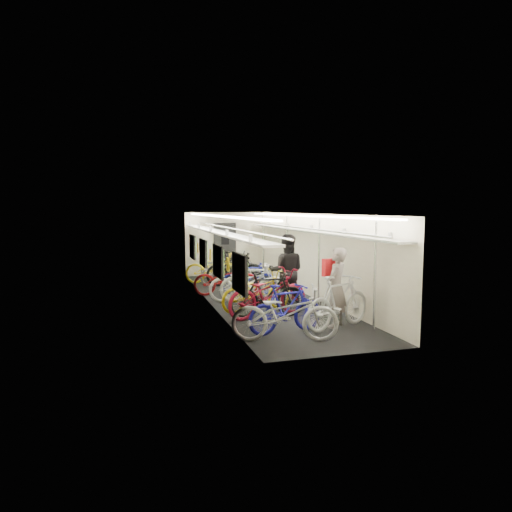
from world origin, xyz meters
TOP-DOWN VIEW (x-y plane):
  - train_car_shell at (-0.36, 0.71)m, footprint 10.00×10.00m
  - bicycle_0 at (-0.75, -3.93)m, footprint 2.18×1.27m
  - bicycle_1 at (-0.53, -3.39)m, footprint 1.76×0.77m
  - bicycle_2 at (-0.46, -1.95)m, footprint 2.29×1.33m
  - bicycle_3 at (-0.49, -2.01)m, footprint 1.86×0.55m
  - bicycle_4 at (-0.55, -1.30)m, footprint 2.04×1.09m
  - bicycle_5 at (-0.33, -0.22)m, footprint 1.90×0.93m
  - bicycle_6 at (-0.54, -0.15)m, footprint 2.11×1.23m
  - bicycle_7 at (-0.17, 0.87)m, footprint 1.71×0.87m
  - bicycle_8 at (-0.83, 0.94)m, footprint 2.01×1.03m
  - bicycle_9 at (-0.21, 2.36)m, footprint 1.99×0.98m
  - bicycle_10 at (-0.73, 3.29)m, footprint 2.05×0.90m
  - bicycle_11 at (0.66, -3.35)m, footprint 1.98×1.27m
  - bicycle_12 at (-0.44, 2.77)m, footprint 1.85×0.85m
  - bicycle_14 at (-0.15, 3.59)m, footprint 2.13×1.30m
  - passenger_near at (0.67, -3.22)m, footprint 0.74×0.73m
  - passenger_mid at (0.28, -1.17)m, footprint 1.12×1.00m
  - backpack at (0.54, -3.09)m, footprint 0.28×0.18m

SIDE VIEW (x-z plane):
  - bicycle_12 at x=-0.44m, z-range 0.00..0.94m
  - bicycle_7 at x=-0.17m, z-range 0.00..0.99m
  - bicycle_8 at x=-0.83m, z-range 0.00..1.00m
  - bicycle_4 at x=-0.55m, z-range 0.00..1.02m
  - bicycle_1 at x=-0.53m, z-range 0.00..1.03m
  - bicycle_10 at x=-0.73m, z-range 0.00..1.05m
  - bicycle_6 at x=-0.54m, z-range 0.00..1.05m
  - bicycle_14 at x=-0.15m, z-range 0.00..1.06m
  - bicycle_0 at x=-0.75m, z-range 0.00..1.08m
  - bicycle_5 at x=-0.33m, z-range 0.00..1.10m
  - bicycle_3 at x=-0.49m, z-range 0.00..1.11m
  - bicycle_2 at x=-0.46m, z-range 0.00..1.14m
  - bicycle_9 at x=-0.21m, z-range 0.00..1.15m
  - bicycle_11 at x=0.66m, z-range 0.00..1.16m
  - passenger_near at x=0.67m, z-range 0.00..1.72m
  - passenger_mid at x=0.28m, z-range 0.00..1.90m
  - backpack at x=0.54m, z-range 1.09..1.47m
  - train_car_shell at x=-0.36m, z-range -3.34..6.66m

